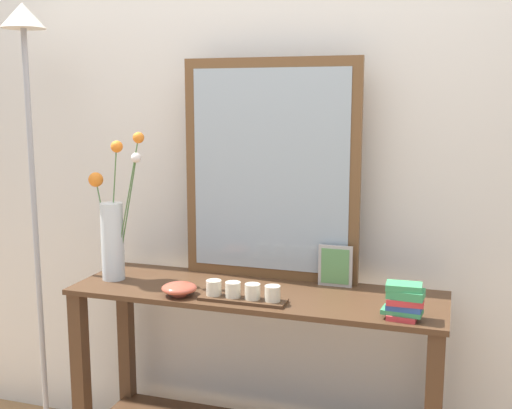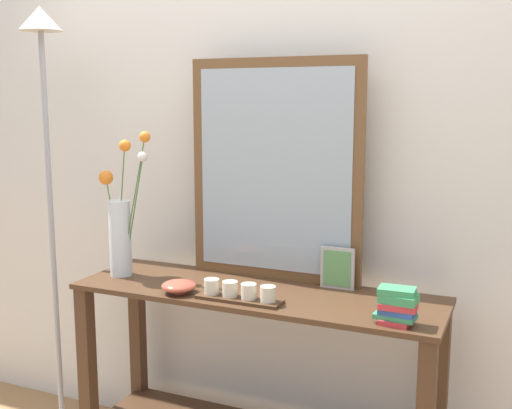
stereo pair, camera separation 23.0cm
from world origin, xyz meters
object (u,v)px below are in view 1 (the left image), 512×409
Objects in this scene: floor_lamp at (31,157)px; decorative_bowl at (179,288)px; tall_vase_left at (113,229)px; candle_tray at (243,294)px; mirror_leaning at (269,170)px; picture_frame_small at (335,266)px; console_table at (256,370)px; book_stack at (404,301)px.

decorative_bowl is at bearing -12.85° from floor_lamp.
candle_tray is (0.58, -0.11, -0.18)m from tall_vase_left.
mirror_leaning is 2.74× the size of candle_tray.
tall_vase_left reaches higher than picture_frame_small.
candle_tray is at bearing -134.92° from picture_frame_small.
console_table is at bearing -88.69° from mirror_leaning.
console_table is 0.78m from mirror_leaning.
candle_tray is 1.10m from floor_lamp.
tall_vase_left is (-0.59, -0.02, 0.52)m from console_table.
candle_tray is 0.24m from decorative_bowl.
mirror_leaning is 1.48× the size of tall_vase_left.
picture_frame_small is (0.28, -0.04, -0.36)m from mirror_leaning.
console_table is at bearing -1.45° from floor_lamp.
mirror_leaning is 1.00m from floor_lamp.
console_table is 0.74× the size of floor_lamp.
console_table is 0.45m from decorative_bowl.
book_stack is (0.56, -0.33, -0.37)m from mirror_leaning.
floor_lamp is at bearing 170.82° from candle_tray.
console_table is 4.43× the size of candle_tray.
candle_tray is at bearing 2.42° from decorative_bowl.
console_table is at bearing 2.26° from tall_vase_left.
console_table is 0.79m from tall_vase_left.
candle_tray reaches higher than decorative_bowl.
picture_frame_small is (0.28, 0.28, 0.05)m from candle_tray.
tall_vase_left is 3.67× the size of picture_frame_small.
tall_vase_left reaches higher than book_stack.
tall_vase_left is 0.62m from candle_tray.
book_stack is at bearing -45.96° from picture_frame_small.
mirror_leaning reaches higher than tall_vase_left.
mirror_leaning is at bearing 91.31° from console_table.
tall_vase_left is 1.85× the size of candle_tray.
tall_vase_left is at bearing -168.88° from picture_frame_small.
candle_tray is 0.56m from book_stack.
tall_vase_left is at bearing 160.44° from decorative_bowl.
candle_tray is 2.44× the size of decorative_bowl.
book_stack is at bearing -30.60° from mirror_leaning.
tall_vase_left is 4.52× the size of decorative_bowl.
tall_vase_left reaches higher than candle_tray.
book_stack is (0.81, -0.00, 0.04)m from decorative_bowl.
tall_vase_left is at bearing 173.86° from book_stack.
tall_vase_left is 0.49m from floor_lamp.
console_table is at bearing 30.06° from decorative_bowl.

